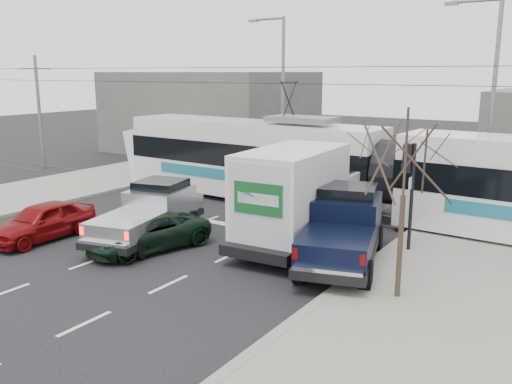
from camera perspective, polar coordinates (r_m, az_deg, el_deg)
The scene contains 15 objects.
ground at distance 17.18m, azimuth -13.42°, elevation -8.26°, with size 120.00×120.00×0.00m, color black.
sidewalk_right at distance 12.70m, azimuth 16.97°, elevation -15.85°, with size 6.00×60.00×0.15m, color gray.
rails at distance 24.75m, azimuth 3.62°, elevation -1.50°, with size 60.00×1.60×0.03m, color #33302D.
building_left at distance 41.94m, azimuth -4.87°, elevation 8.38°, with size 14.00×10.00×6.00m, color #67635D.
bare_tree at distance 14.20m, azimuth 15.44°, elevation 3.14°, with size 2.40×2.40×5.00m.
traffic_signal at distance 18.47m, azimuth 15.82°, elevation 1.89°, with size 0.44×0.44×3.60m.
street_lamp_near at distance 25.29m, azimuth 23.30°, elevation 9.52°, with size 2.38×0.25×9.00m.
street_lamp_far at distance 31.32m, azimuth 2.55°, elevation 10.89°, with size 2.38×0.25×9.00m.
catenary at distance 24.10m, azimuth 3.74°, elevation 7.46°, with size 60.00×0.20×7.00m.
tram at distance 22.53m, azimuth 14.05°, elevation 1.85°, with size 27.28×3.51×5.55m.
silver_pickup at distance 20.19m, azimuth -10.91°, elevation -2.00°, with size 3.15×5.88×2.03m.
box_truck at distance 19.07m, azimuth 4.54°, elevation -0.50°, with size 2.87×7.09×3.47m.
navy_pickup at distance 17.47m, azimuth 9.26°, elevation -3.68°, with size 3.55×5.98×2.38m.
green_car at distance 19.02m, azimuth -11.42°, elevation -4.18°, with size 2.02×4.39×1.22m, color black.
red_car at distance 21.23m, azimuth -21.58°, elevation -2.86°, with size 1.62×4.04×1.38m, color maroon.
Camera 1 is at (11.89, -10.86, 6.00)m, focal length 38.00 mm.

